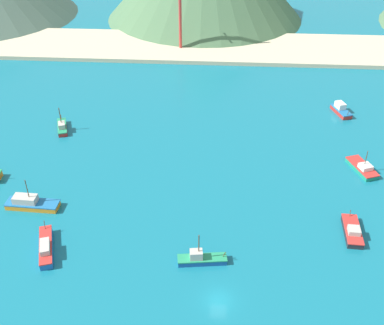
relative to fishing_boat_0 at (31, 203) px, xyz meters
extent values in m
cube|color=#146B7F|center=(35.07, 10.69, -1.17)|extent=(260.00, 280.00, 0.50)
cube|color=orange|center=(0.32, -0.02, -0.44)|extent=(9.74, 3.33, 0.97)
cube|color=#1E669E|center=(0.32, -0.02, 0.15)|extent=(9.93, 3.40, 0.20)
cube|color=#B2ADA3|center=(-0.88, 0.04, 0.89)|extent=(4.38, 2.36, 1.29)
cylinder|color=#4C3823|center=(-0.02, 0.00, 3.42)|extent=(0.16, 0.16, 3.79)
cube|color=#1E5BA8|center=(6.28, -10.71, -0.34)|extent=(4.71, 9.28, 1.17)
cube|color=red|center=(6.28, -10.71, 0.34)|extent=(4.80, 9.47, 0.20)
cube|color=#B2ADA3|center=(6.63, -11.79, 0.95)|extent=(2.47, 3.68, 1.01)
cylinder|color=#4C3823|center=(5.02, -6.81, 1.06)|extent=(0.32, 0.68, 1.57)
cube|color=#198466|center=(63.83, 15.91, -0.51)|extent=(5.55, 8.34, 0.82)
cube|color=red|center=(63.83, 15.91, 0.00)|extent=(5.66, 8.50, 0.20)
cube|color=silver|center=(64.17, 15.00, 0.55)|extent=(2.90, 2.88, 0.90)
cylinder|color=#4C3823|center=(64.01, 15.42, 2.52)|extent=(0.16, 0.16, 3.04)
cube|color=#232328|center=(57.80, -3.47, -0.43)|extent=(3.01, 7.72, 0.98)
cube|color=red|center=(57.80, -3.47, 0.16)|extent=(3.07, 7.87, 0.20)
cube|color=#B2ADA3|center=(57.75, -4.42, 0.71)|extent=(2.08, 2.12, 0.91)
cylinder|color=#4C3823|center=(57.96, -0.06, 0.74)|extent=(0.15, 0.59, 1.33)
cube|color=red|center=(-2.31, 27.98, -0.46)|extent=(4.12, 7.34, 0.92)
cube|color=#238C5B|center=(-2.31, 27.98, 0.09)|extent=(4.21, 7.48, 0.20)
cube|color=#B2ADA3|center=(-2.02, 27.14, 0.74)|extent=(2.15, 2.71, 1.10)
cylinder|color=#4C3823|center=(-3.32, 30.99, 0.64)|extent=(0.29, 0.56, 1.25)
cylinder|color=#4C3823|center=(-2.17, 27.58, 3.13)|extent=(0.19, 0.19, 3.67)
cube|color=red|center=(64.14, 39.96, -0.43)|extent=(4.39, 7.02, 0.98)
cube|color=#1E669E|center=(64.14, 39.96, 0.16)|extent=(4.48, 7.16, 0.20)
cube|color=silver|center=(63.88, 40.75, 0.95)|extent=(2.59, 3.15, 1.39)
cylinder|color=#4C3823|center=(65.08, 37.15, 0.74)|extent=(0.30, 0.59, 1.33)
cube|color=#14478C|center=(32.26, -11.75, -0.49)|extent=(7.99, 2.94, 0.86)
cube|color=#238C5B|center=(32.26, -11.75, 0.04)|extent=(8.15, 2.99, 0.20)
cube|color=#B2ADA3|center=(31.29, -11.88, 0.87)|extent=(2.19, 1.73, 1.46)
cylinder|color=#4C3823|center=(35.74, -11.32, 0.54)|extent=(0.54, 0.18, 1.17)
cylinder|color=#4C3823|center=(31.69, -11.83, 3.30)|extent=(0.18, 0.18, 3.39)
cube|color=#C6B793|center=(35.07, 80.39, -0.32)|extent=(247.00, 25.70, 1.20)
cylinder|color=#B7332D|center=(21.25, 78.07, 13.74)|extent=(0.90, 0.90, 29.32)
camera|label=1|loc=(34.08, -65.99, 56.40)|focal=44.68mm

